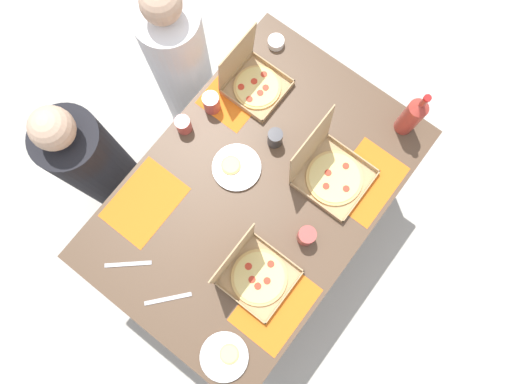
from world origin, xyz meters
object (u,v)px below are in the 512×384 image
at_px(pizza_box_corner_right, 253,81).
at_px(plate_middle, 236,167).
at_px(pizza_box_corner_left, 254,273).
at_px(plate_far_left, 225,356).
at_px(soda_bottle, 412,116).
at_px(cup_spare, 183,125).
at_px(cup_clear_right, 211,103).
at_px(cup_clear_left, 306,236).
at_px(pizza_box_center, 329,171).
at_px(cup_dark, 275,138).
at_px(condiment_bowl, 276,42).
at_px(diner_left_seat, 98,166).
at_px(diner_right_seat, 182,68).

xyz_separation_m(pizza_box_corner_right, plate_middle, (-0.38, -0.19, -0.04)).
relative_size(pizza_box_corner_left, plate_far_left, 1.53).
height_order(soda_bottle, cup_spare, soda_bottle).
xyz_separation_m(pizza_box_corner_right, cup_clear_right, (-0.21, 0.09, 0.01)).
bearing_deg(cup_clear_left, pizza_box_center, 16.92).
xyz_separation_m(pizza_box_corner_left, plate_middle, (0.34, 0.36, -0.04)).
xyz_separation_m(pizza_box_corner_left, plate_far_left, (-0.35, -0.12, -0.04)).
distance_m(soda_bottle, cup_dark, 0.63).
relative_size(pizza_box_corner_right, condiment_bowl, 3.62).
distance_m(pizza_box_corner_left, cup_clear_right, 0.82).
distance_m(pizza_box_corner_left, soda_bottle, 1.00).
relative_size(pizza_box_corner_right, cup_spare, 3.39).
bearing_deg(diner_left_seat, condiment_bowl, -21.63).
bearing_deg(pizza_box_corner_right, diner_left_seat, 149.71).
bearing_deg(pizza_box_center, cup_clear_left, -163.08).
height_order(soda_bottle, diner_left_seat, diner_left_seat).
bearing_deg(diner_right_seat, cup_spare, -133.67).
xyz_separation_m(cup_clear_left, diner_right_seat, (0.38, 1.09, -0.29)).
distance_m(plate_far_left, cup_dark, 0.99).
bearing_deg(pizza_box_center, diner_right_seat, 85.51).
distance_m(cup_clear_right, condiment_bowl, 0.46).
relative_size(pizza_box_corner_left, pizza_box_center, 0.95).
relative_size(pizza_box_corner_right, cup_dark, 2.91).
bearing_deg(soda_bottle, pizza_box_corner_right, 111.11).
distance_m(pizza_box_corner_left, cup_dark, 0.63).
bearing_deg(cup_clear_left, diner_right_seat, 70.72).
height_order(cup_clear_right, condiment_bowl, cup_clear_right).
height_order(plate_far_left, plate_middle, same).
distance_m(plate_far_left, cup_clear_right, 1.15).
bearing_deg(cup_dark, pizza_box_center, -85.37).
relative_size(cup_spare, condiment_bowl, 1.07).
bearing_deg(cup_dark, plate_far_left, -155.36).
distance_m(pizza_box_corner_left, cup_spare, 0.76).
xyz_separation_m(pizza_box_center, cup_spare, (-0.23, 0.68, -0.01)).
distance_m(plate_middle, cup_clear_left, 0.46).
relative_size(condiment_bowl, diner_right_seat, 0.07).
bearing_deg(diner_right_seat, pizza_box_corner_left, -122.98).
xyz_separation_m(pizza_box_corner_right, condiment_bowl, (0.25, 0.05, -0.03)).
bearing_deg(plate_far_left, cup_clear_left, 2.62).
bearing_deg(plate_far_left, cup_dark, 24.64).
height_order(plate_middle, diner_left_seat, diner_left_seat).
bearing_deg(diner_right_seat, cup_clear_right, -111.91).
bearing_deg(diner_left_seat, soda_bottle, -47.92).
distance_m(condiment_bowl, diner_left_seat, 1.13).
bearing_deg(cup_dark, pizza_box_corner_right, 57.19).
distance_m(pizza_box_center, cup_clear_right, 0.64).
bearing_deg(cup_dark, diner_right_seat, 81.77).
distance_m(pizza_box_center, pizza_box_corner_right, 0.57).
height_order(pizza_box_center, plate_far_left, pizza_box_center).
bearing_deg(plate_middle, pizza_box_corner_left, -132.83).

